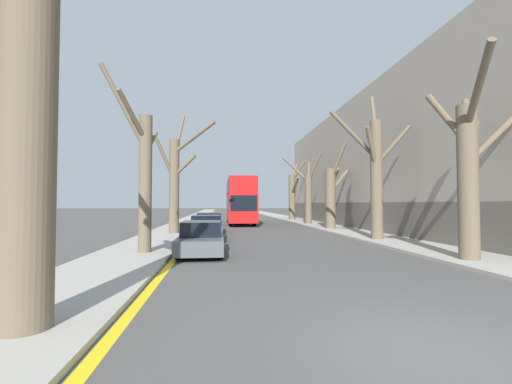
% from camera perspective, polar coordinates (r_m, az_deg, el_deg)
% --- Properties ---
extents(ground_plane, '(300.00, 300.00, 0.00)m').
position_cam_1_polar(ground_plane, '(5.72, 27.18, -22.84)').
color(ground_plane, '#4C4947').
extents(sidewalk_left, '(3.15, 120.00, 0.12)m').
position_cam_1_polar(sidewalk_left, '(54.62, -9.67, -4.01)').
color(sidewalk_left, '#A39E93').
rests_on(sidewalk_left, ground).
extents(sidewalk_right, '(3.15, 120.00, 0.12)m').
position_cam_1_polar(sidewalk_right, '(55.29, 3.53, -4.01)').
color(sidewalk_right, '#A39E93').
rests_on(sidewalk_right, ground).
extents(building_facade_right, '(10.08, 39.28, 10.72)m').
position_cam_1_polar(building_facade_right, '(33.05, 22.53, 3.92)').
color(building_facade_right, '#9E9384').
rests_on(building_facade_right, ground).
extents(kerb_line_stripe, '(0.24, 120.00, 0.01)m').
position_cam_1_polar(kerb_line_stripe, '(54.54, -7.82, -4.08)').
color(kerb_line_stripe, yellow).
rests_on(kerb_line_stripe, ground).
extents(street_tree_left_0, '(3.04, 3.08, 7.93)m').
position_cam_1_polar(street_tree_left_0, '(6.63, -34.44, 12.47)').
color(street_tree_left_0, brown).
rests_on(street_tree_left_0, ground).
extents(street_tree_left_1, '(1.96, 3.13, 7.51)m').
position_cam_1_polar(street_tree_left_1, '(14.49, -18.24, 2.66)').
color(street_tree_left_1, brown).
rests_on(street_tree_left_1, ground).
extents(street_tree_left_2, '(4.02, 3.08, 8.30)m').
position_cam_1_polar(street_tree_left_2, '(23.24, -13.28, 2.02)').
color(street_tree_left_2, brown).
rests_on(street_tree_left_2, ground).
extents(street_tree_right_0, '(3.66, 4.18, 6.76)m').
position_cam_1_polar(street_tree_right_0, '(14.21, 32.03, 3.32)').
color(street_tree_right_0, brown).
rests_on(street_tree_right_0, ground).
extents(street_tree_right_1, '(4.36, 3.79, 8.57)m').
position_cam_1_polar(street_tree_right_1, '(20.22, 19.29, 3.35)').
color(street_tree_right_1, brown).
rests_on(street_tree_right_1, ground).
extents(street_tree_right_2, '(2.51, 3.63, 6.73)m').
position_cam_1_polar(street_tree_right_2, '(27.63, 12.50, -0.37)').
color(street_tree_right_2, brown).
rests_on(street_tree_right_2, ground).
extents(street_tree_right_3, '(3.45, 2.86, 6.97)m').
position_cam_1_polar(street_tree_right_3, '(34.01, 8.62, -0.30)').
color(street_tree_right_3, brown).
rests_on(street_tree_right_3, ground).
extents(street_tree_right_4, '(1.93, 5.12, 7.26)m').
position_cam_1_polar(street_tree_right_4, '(42.22, 6.11, -0.31)').
color(street_tree_right_4, brown).
rests_on(street_tree_right_4, ground).
extents(double_decker_bus, '(2.58, 11.13, 4.49)m').
position_cam_1_polar(double_decker_bus, '(34.83, -2.68, -1.15)').
color(double_decker_bus, red).
rests_on(double_decker_bus, ground).
extents(parked_car_0, '(1.78, 4.10, 1.33)m').
position_cam_1_polar(parked_car_0, '(14.22, -9.10, -7.68)').
color(parked_car_0, '#4C5156').
rests_on(parked_car_0, ground).
extents(parked_car_1, '(1.77, 4.02, 1.40)m').
position_cam_1_polar(parked_car_1, '(19.33, -8.29, -6.05)').
color(parked_car_1, navy).
rests_on(parked_car_1, ground).
extents(parked_car_2, '(1.90, 4.30, 1.39)m').
position_cam_1_polar(parked_car_2, '(24.63, -7.81, -5.19)').
color(parked_car_2, '#4C5156').
rests_on(parked_car_2, ground).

